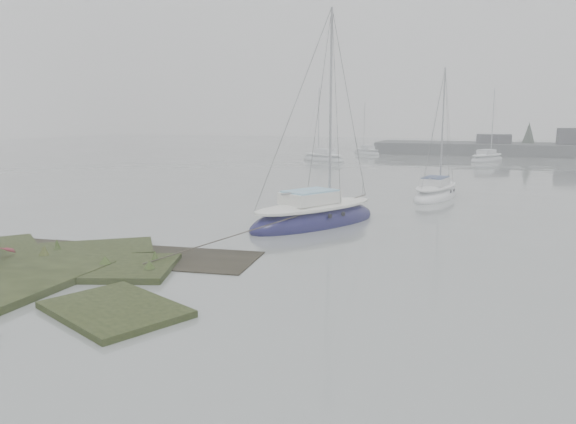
% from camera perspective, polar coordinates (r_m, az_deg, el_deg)
% --- Properties ---
extents(ground, '(160.00, 160.00, 0.00)m').
position_cam_1_polar(ground, '(42.90, 7.04, 3.30)').
color(ground, slate).
rests_on(ground, ground).
extents(sailboat_main, '(5.61, 7.45, 10.19)m').
position_cam_1_polar(sailboat_main, '(25.08, 2.70, -0.58)').
color(sailboat_main, '#12113E').
rests_on(sailboat_main, ground).
extents(sailboat_white, '(3.07, 6.06, 8.18)m').
position_cam_1_polar(sailboat_white, '(34.27, 14.78, 1.82)').
color(sailboat_white, white).
rests_on(sailboat_white, ground).
extents(sailboat_far_a, '(6.02, 4.64, 8.26)m').
position_cam_1_polar(sailboat_far_a, '(59.57, 3.61, 5.44)').
color(sailboat_far_a, '#B2B9BD').
rests_on(sailboat_far_a, ground).
extents(sailboat_far_b, '(4.33, 5.94, 8.08)m').
position_cam_1_polar(sailboat_far_b, '(62.72, 19.56, 5.11)').
color(sailboat_far_b, '#9EA3A7').
rests_on(sailboat_far_b, ground).
extents(sailboat_far_c, '(4.61, 4.44, 6.81)m').
position_cam_1_polar(sailboat_far_c, '(70.63, 8.00, 6.02)').
color(sailboat_far_c, '#ADB3B7').
rests_on(sailboat_far_c, ground).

